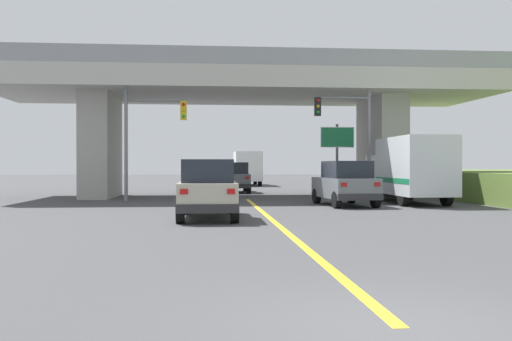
{
  "coord_description": "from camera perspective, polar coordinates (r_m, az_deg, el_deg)",
  "views": [
    {
      "loc": [
        -2.17,
        -6.16,
        1.83
      ],
      "look_at": [
        0.16,
        20.7,
        1.58
      ],
      "focal_mm": 39.84,
      "sensor_mm": 36.0,
      "label": 1
    }
  ],
  "objects": [
    {
      "name": "suv_lead",
      "position": [
        19.52,
        -4.89,
        -1.86
      ],
      "size": [
        1.96,
        4.61,
        2.02
      ],
      "color": "#B7B29E",
      "rests_on": "ground"
    },
    {
      "name": "suv_crossing",
      "position": [
        25.92,
        8.94,
        -1.28
      ],
      "size": [
        2.29,
        4.46,
        2.02
      ],
      "rotation": [
        0.0,
        0.0,
        0.08
      ],
      "color": "slate",
      "rests_on": "ground"
    },
    {
      "name": "box_truck",
      "position": [
        28.3,
        15.17,
        0.14
      ],
      "size": [
        2.33,
        6.91,
        3.15
      ],
      "color": "silver",
      "rests_on": "ground"
    },
    {
      "name": "sedan_oncoming",
      "position": [
        38.2,
        -2.23,
        -0.69
      ],
      "size": [
        2.03,
        4.59,
        2.02
      ],
      "color": "slate",
      "rests_on": "ground"
    },
    {
      "name": "traffic_signal_nearside",
      "position": [
        29.99,
        9.59,
        4.38
      ],
      "size": [
        2.96,
        0.36,
        6.16
      ],
      "color": "slate",
      "rests_on": "ground"
    },
    {
      "name": "lane_divider_stripe",
      "position": [
        18.45,
        1.82,
        -5.15
      ],
      "size": [
        0.2,
        24.14,
        0.01
      ],
      "primitive_type": "cube",
      "color": "yellow",
      "rests_on": "ground"
    },
    {
      "name": "highway_sign",
      "position": [
        31.48,
        8.16,
        2.71
      ],
      "size": [
        1.87,
        0.17,
        4.09
      ],
      "color": "#56595E",
      "rests_on": "ground"
    },
    {
      "name": "traffic_signal_farside",
      "position": [
        29.49,
        -10.94,
        4.11
      ],
      "size": [
        3.15,
        0.36,
        5.76
      ],
      "color": "slate",
      "rests_on": "ground"
    },
    {
      "name": "ground",
      "position": [
        33.1,
        -1.19,
        -2.64
      ],
      "size": [
        160.0,
        160.0,
        0.0
      ],
      "primitive_type": "plane",
      "color": "#424244"
    },
    {
      "name": "overpass_bridge",
      "position": [
        33.26,
        -1.2,
        6.9
      ],
      "size": [
        28.27,
        8.9,
        7.82
      ],
      "color": "#B7B5AD",
      "rests_on": "ground"
    },
    {
      "name": "semi_truck_distant",
      "position": [
        51.61,
        -0.92,
        0.27
      ],
      "size": [
        2.33,
        7.08,
        3.02
      ],
      "color": "silver",
      "rests_on": "ground"
    }
  ]
}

